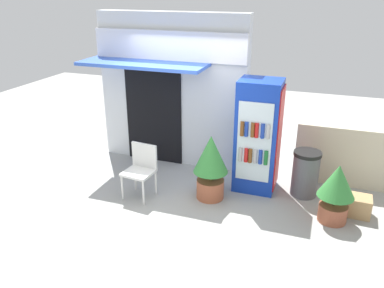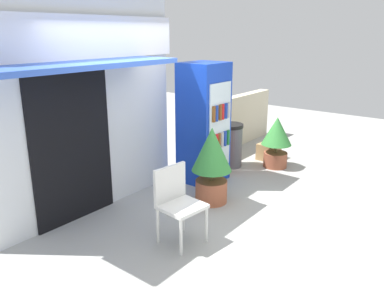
% 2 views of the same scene
% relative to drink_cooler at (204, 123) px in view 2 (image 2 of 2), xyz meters
% --- Properties ---
extents(ground, '(16.00, 16.00, 0.00)m').
position_rel_drink_cooler_xyz_m(ground, '(-1.25, -0.90, -0.96)').
color(ground, '#A3A39E').
extents(storefront_building, '(2.95, 1.07, 2.87)m').
position_rel_drink_cooler_xyz_m(storefront_building, '(-1.81, 0.61, 0.53)').
color(storefront_building, silver).
rests_on(storefront_building, ground).
extents(drink_cooler, '(0.71, 0.66, 1.92)m').
position_rel_drink_cooler_xyz_m(drink_cooler, '(0.00, 0.00, 0.00)').
color(drink_cooler, '#1438B2').
rests_on(drink_cooler, ground).
extents(plastic_chair, '(0.51, 0.49, 0.89)m').
position_rel_drink_cooler_xyz_m(plastic_chair, '(-1.75, -0.89, -0.44)').
color(plastic_chair, silver).
rests_on(plastic_chair, ground).
extents(potted_plant_near_shop, '(0.57, 0.57, 1.10)m').
position_rel_drink_cooler_xyz_m(potted_plant_near_shop, '(-0.64, -0.60, -0.33)').
color(potted_plant_near_shop, '#AD5B3D').
rests_on(potted_plant_near_shop, ground).
extents(potted_plant_curbside, '(0.54, 0.54, 0.92)m').
position_rel_drink_cooler_xyz_m(potted_plant_curbside, '(1.30, -0.65, -0.42)').
color(potted_plant_curbside, '#995138').
rests_on(potted_plant_curbside, ground).
extents(trash_bin, '(0.45, 0.45, 0.79)m').
position_rel_drink_cooler_xyz_m(trash_bin, '(0.82, 0.02, -0.56)').
color(trash_bin, '#595960').
rests_on(trash_bin, ground).
extents(stone_boundary_wall, '(2.68, 0.21, 1.07)m').
position_rel_drink_cooler_xyz_m(stone_boundary_wall, '(1.93, 0.65, -0.43)').
color(stone_boundary_wall, beige).
rests_on(stone_boundary_wall, ground).
extents(cardboard_box, '(0.44, 0.34, 0.31)m').
position_rel_drink_cooler_xyz_m(cardboard_box, '(1.63, -0.35, -0.80)').
color(cardboard_box, tan).
rests_on(cardboard_box, ground).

